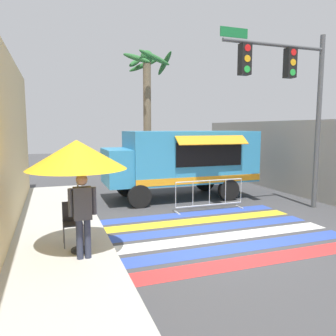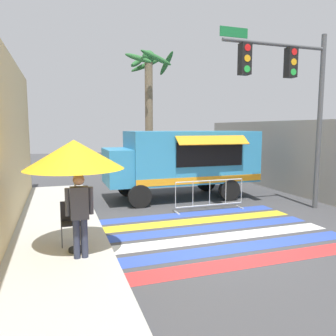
{
  "view_description": "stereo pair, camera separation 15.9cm",
  "coord_description": "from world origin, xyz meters",
  "px_view_note": "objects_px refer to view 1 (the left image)",
  "views": [
    {
      "loc": [
        -3.75,
        -6.85,
        2.7
      ],
      "look_at": [
        -0.23,
        3.01,
        1.42
      ],
      "focal_mm": 35.0,
      "sensor_mm": 36.0,
      "label": 1
    },
    {
      "loc": [
        -3.6,
        -6.91,
        2.7
      ],
      "look_at": [
        -0.23,
        3.01,
        1.42
      ],
      "focal_mm": 35.0,
      "sensor_mm": 36.0,
      "label": 2
    }
  ],
  "objects_px": {
    "patio_umbrella": "(77,155)",
    "palm_tree": "(147,95)",
    "barricade_front": "(209,195)",
    "food_truck": "(179,158)",
    "vendor_person": "(83,211)",
    "traffic_signal_pole": "(290,85)",
    "folding_chair": "(72,219)"
  },
  "relations": [
    {
      "from": "palm_tree",
      "to": "patio_umbrella",
      "type": "bearing_deg",
      "value": -114.72
    },
    {
      "from": "food_truck",
      "to": "folding_chair",
      "type": "xyz_separation_m",
      "value": [
        -4.23,
        -4.34,
        -0.81
      ]
    },
    {
      "from": "patio_umbrella",
      "to": "barricade_front",
      "type": "height_order",
      "value": "patio_umbrella"
    },
    {
      "from": "folding_chair",
      "to": "palm_tree",
      "type": "bearing_deg",
      "value": 55.76
    },
    {
      "from": "traffic_signal_pole",
      "to": "barricade_front",
      "type": "distance_m",
      "value": 4.31
    },
    {
      "from": "traffic_signal_pole",
      "to": "food_truck",
      "type": "bearing_deg",
      "value": 130.9
    },
    {
      "from": "patio_umbrella",
      "to": "vendor_person",
      "type": "relative_size",
      "value": 1.38
    },
    {
      "from": "vendor_person",
      "to": "barricade_front",
      "type": "height_order",
      "value": "vendor_person"
    },
    {
      "from": "food_truck",
      "to": "patio_umbrella",
      "type": "xyz_separation_m",
      "value": [
        -4.13,
        -4.88,
        0.63
      ]
    },
    {
      "from": "palm_tree",
      "to": "barricade_front",
      "type": "bearing_deg",
      "value": -85.6
    },
    {
      "from": "patio_umbrella",
      "to": "palm_tree",
      "type": "bearing_deg",
      "value": 65.28
    },
    {
      "from": "food_truck",
      "to": "vendor_person",
      "type": "bearing_deg",
      "value": -127.77
    },
    {
      "from": "folding_chair",
      "to": "patio_umbrella",
      "type": "bearing_deg",
      "value": -87.02
    },
    {
      "from": "patio_umbrella",
      "to": "food_truck",
      "type": "bearing_deg",
      "value": 49.75
    },
    {
      "from": "food_truck",
      "to": "folding_chair",
      "type": "bearing_deg",
      "value": -134.29
    },
    {
      "from": "folding_chair",
      "to": "food_truck",
      "type": "bearing_deg",
      "value": 38.23
    },
    {
      "from": "vendor_person",
      "to": "palm_tree",
      "type": "distance_m",
      "value": 10.23
    },
    {
      "from": "patio_umbrella",
      "to": "palm_tree",
      "type": "height_order",
      "value": "palm_tree"
    },
    {
      "from": "patio_umbrella",
      "to": "vendor_person",
      "type": "xyz_separation_m",
      "value": [
        0.05,
        -0.39,
        -1.05
      ]
    },
    {
      "from": "barricade_front",
      "to": "patio_umbrella",
      "type": "bearing_deg",
      "value": -147.46
    },
    {
      "from": "folding_chair",
      "to": "barricade_front",
      "type": "relative_size",
      "value": 0.38
    },
    {
      "from": "patio_umbrella",
      "to": "vendor_person",
      "type": "bearing_deg",
      "value": -83.09
    },
    {
      "from": "patio_umbrella",
      "to": "traffic_signal_pole",
      "type": "bearing_deg",
      "value": 16.08
    },
    {
      "from": "traffic_signal_pole",
      "to": "vendor_person",
      "type": "bearing_deg",
      "value": -160.76
    },
    {
      "from": "patio_umbrella",
      "to": "folding_chair",
      "type": "height_order",
      "value": "patio_umbrella"
    },
    {
      "from": "folding_chair",
      "to": "traffic_signal_pole",
      "type": "bearing_deg",
      "value": 4.05
    },
    {
      "from": "food_truck",
      "to": "barricade_front",
      "type": "height_order",
      "value": "food_truck"
    },
    {
      "from": "food_truck",
      "to": "patio_umbrella",
      "type": "relative_size",
      "value": 2.5
    },
    {
      "from": "food_truck",
      "to": "traffic_signal_pole",
      "type": "height_order",
      "value": "traffic_signal_pole"
    },
    {
      "from": "patio_umbrella",
      "to": "barricade_front",
      "type": "relative_size",
      "value": 0.95
    },
    {
      "from": "food_truck",
      "to": "vendor_person",
      "type": "xyz_separation_m",
      "value": [
        -4.08,
        -5.27,
        -0.43
      ]
    },
    {
      "from": "food_truck",
      "to": "traffic_signal_pole",
      "type": "bearing_deg",
      "value": -49.1
    }
  ]
}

